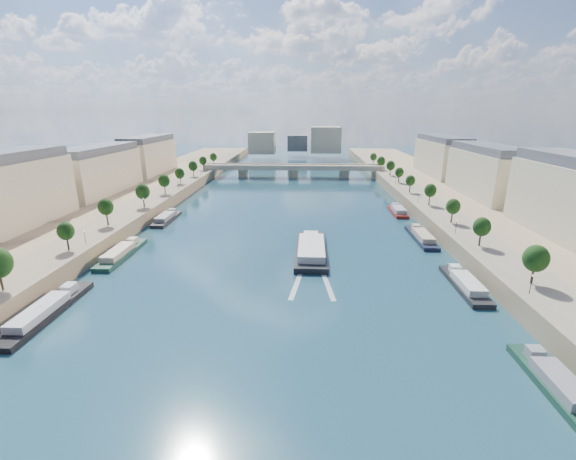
{
  "coord_description": "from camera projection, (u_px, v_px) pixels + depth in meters",
  "views": [
    {
      "loc": [
        7.25,
        -26.91,
        40.2
      ],
      "look_at": [
        2.22,
        86.52,
        5.0
      ],
      "focal_mm": 24.0,
      "sensor_mm": 36.0,
      "label": 1
    }
  ],
  "objects": [
    {
      "name": "trees_left",
      "position": [
        127.0,
        200.0,
        134.44
      ],
      "size": [
        4.8,
        268.8,
        8.26
      ],
      "color": "#382B1E",
      "rests_on": "ground"
    },
    {
      "name": "buildings_left",
      "position": [
        58.0,
        177.0,
        143.49
      ],
      "size": [
        16.0,
        226.0,
        23.2
      ],
      "color": "beige",
      "rests_on": "ground"
    },
    {
      "name": "tour_barge",
      "position": [
        311.0,
        250.0,
        112.84
      ],
      "size": [
        9.43,
        31.63,
        4.28
      ],
      "rotation": [
        0.0,
        0.0,
        -0.01
      ],
      "color": "black",
      "rests_on": "ground"
    },
    {
      "name": "moored_barges_left",
      "position": [
        41.0,
        315.0,
        77.36
      ],
      "size": [
        5.0,
        162.14,
        3.6
      ],
      "color": "#191E37",
      "rests_on": "ground"
    },
    {
      "name": "pave_right",
      "position": [
        452.0,
        220.0,
        129.4
      ],
      "size": [
        14.0,
        520.0,
        0.1
      ],
      "primitive_type": "cube",
      "color": "gray",
      "rests_on": "quay_right"
    },
    {
      "name": "skyline",
      "position": [
        301.0,
        141.0,
        338.3
      ],
      "size": [
        79.0,
        42.0,
        22.0
      ],
      "color": "beige",
      "rests_on": "ground"
    },
    {
      "name": "lamps_left",
      "position": [
        119.0,
        216.0,
        123.68
      ],
      "size": [
        0.36,
        200.36,
        4.28
      ],
      "color": "black",
      "rests_on": "ground"
    },
    {
      "name": "pave_left",
      "position": [
        120.0,
        216.0,
        134.23
      ],
      "size": [
        14.0,
        520.0,
        0.1
      ],
      "primitive_type": "cube",
      "color": "gray",
      "rests_on": "quay_left"
    },
    {
      "name": "bridge",
      "position": [
        294.0,
        169.0,
        242.04
      ],
      "size": [
        112.0,
        12.0,
        8.15
      ],
      "color": "#C1B79E",
      "rests_on": "ground"
    },
    {
      "name": "trees_right",
      "position": [
        438.0,
        198.0,
        137.42
      ],
      "size": [
        4.8,
        268.8,
        8.26
      ],
      "color": "#382B1E",
      "rests_on": "ground"
    },
    {
      "name": "wake",
      "position": [
        312.0,
        277.0,
        97.46
      ],
      "size": [
        10.76,
        25.98,
        0.04
      ],
      "color": "silver",
      "rests_on": "ground"
    },
    {
      "name": "quay_right",
      "position": [
        496.0,
        228.0,
        129.52
      ],
      "size": [
        44.0,
        520.0,
        5.0
      ],
      "primitive_type": "cube",
      "color": "#9E8460",
      "rests_on": "ground"
    },
    {
      "name": "ground",
      "position": [
        283.0,
        232.0,
        133.31
      ],
      "size": [
        700.0,
        700.0,
        0.0
      ],
      "primitive_type": "plane",
      "color": "#0B2531",
      "rests_on": "ground"
    },
    {
      "name": "buildings_right",
      "position": [
        524.0,
        181.0,
        136.29
      ],
      "size": [
        16.0,
        226.0,
        23.2
      ],
      "color": "beige",
      "rests_on": "ground"
    },
    {
      "name": "moored_barges_right",
      "position": [
        471.0,
        291.0,
        87.83
      ],
      "size": [
        5.0,
        162.14,
        3.6
      ],
      "color": "black",
      "rests_on": "ground"
    },
    {
      "name": "lamps_right",
      "position": [
        435.0,
        209.0,
        133.55
      ],
      "size": [
        0.36,
        200.36,
        4.28
      ],
      "color": "black",
      "rests_on": "ground"
    },
    {
      "name": "quay_left",
      "position": [
        80.0,
        223.0,
        135.62
      ],
      "size": [
        44.0,
        520.0,
        5.0
      ],
      "primitive_type": "cube",
      "color": "#9E8460",
      "rests_on": "ground"
    }
  ]
}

